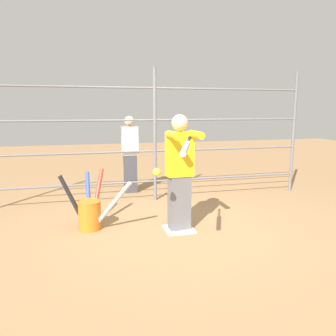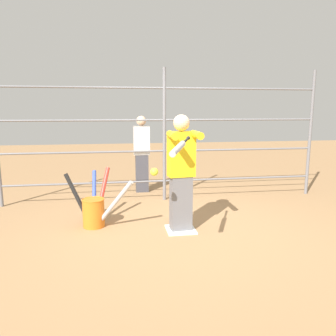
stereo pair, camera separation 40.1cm
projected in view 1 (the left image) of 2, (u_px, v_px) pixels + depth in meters
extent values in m
plane|color=#9E754C|center=(179.00, 230.00, 4.62)|extent=(24.00, 24.00, 0.00)
cube|color=white|center=(179.00, 229.00, 4.62)|extent=(0.40, 0.40, 0.02)
cylinder|color=slate|center=(293.00, 133.00, 6.63)|extent=(0.06, 0.06, 2.41)
cylinder|color=slate|center=(155.00, 136.00, 5.93)|extent=(0.06, 0.06, 2.41)
cylinder|color=slate|center=(155.00, 181.00, 6.08)|extent=(5.75, 0.04, 0.04)
cylinder|color=slate|center=(155.00, 151.00, 5.98)|extent=(5.75, 0.04, 0.04)
cylinder|color=slate|center=(155.00, 120.00, 5.88)|extent=(5.75, 0.04, 0.04)
cylinder|color=slate|center=(154.00, 88.00, 5.78)|extent=(5.75, 0.04, 0.04)
cube|color=slate|center=(179.00, 203.00, 4.55)|extent=(0.30, 0.21, 0.78)
cube|color=yellow|center=(180.00, 154.00, 4.43)|extent=(0.37, 0.24, 0.61)
sphere|color=beige|center=(180.00, 123.00, 4.35)|extent=(0.22, 0.22, 0.22)
cylinder|color=yellow|center=(196.00, 135.00, 4.23)|extent=(0.09, 0.43, 0.09)
cylinder|color=yellow|center=(173.00, 135.00, 4.12)|extent=(0.09, 0.43, 0.09)
sphere|color=black|center=(190.00, 138.00, 3.97)|extent=(0.05, 0.05, 0.05)
cylinder|color=black|center=(189.00, 141.00, 3.80)|extent=(0.16, 0.34, 0.06)
cylinder|color=#B2B2B7|center=(185.00, 148.00, 3.39)|extent=(0.26, 0.51, 0.11)
sphere|color=yellow|center=(157.00, 172.00, 3.91)|extent=(0.10, 0.10, 0.10)
cylinder|color=orange|center=(90.00, 215.00, 4.61)|extent=(0.31, 0.31, 0.41)
torus|color=orange|center=(89.00, 201.00, 4.57)|extent=(0.32, 0.32, 0.01)
cylinder|color=#B2B2B7|center=(112.00, 205.00, 4.50)|extent=(0.56, 0.34, 0.71)
cylinder|color=black|center=(73.00, 201.00, 4.60)|extent=(0.40, 0.19, 0.75)
cylinder|color=red|center=(97.00, 196.00, 4.84)|extent=(0.26, 0.46, 0.77)
cylinder|color=#334CB2|center=(89.00, 198.00, 4.88)|extent=(0.07, 0.56, 0.71)
cube|color=#3F3F47|center=(130.00, 174.00, 6.64)|extent=(0.26, 0.16, 0.77)
cube|color=silver|center=(130.00, 141.00, 6.52)|extent=(0.32, 0.18, 0.58)
sphere|color=beige|center=(129.00, 121.00, 6.45)|extent=(0.20, 0.20, 0.20)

